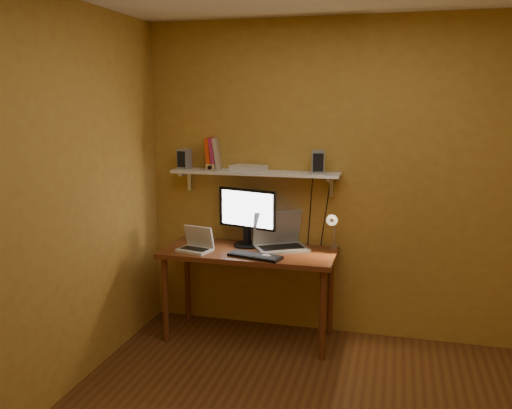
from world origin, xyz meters
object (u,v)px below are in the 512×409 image
(router, at_px, (249,168))
(speaker_left, at_px, (184,159))
(mouse, at_px, (266,256))
(laptop, at_px, (279,239))
(keyboard, at_px, (255,256))
(desk, at_px, (249,261))
(monitor, at_px, (247,214))
(desk_lamp, at_px, (333,227))
(wall_shelf, at_px, (255,173))
(netbook, at_px, (197,244))
(shelf_camera, at_px, (211,167))
(speaker_right, at_px, (318,162))

(router, bearing_deg, speaker_left, -179.66)
(mouse, height_order, router, router)
(laptop, relative_size, keyboard, 1.18)
(desk, xyz_separation_m, speaker_left, (-0.62, 0.20, 0.80))
(desk, height_order, laptop, laptop)
(desk, xyz_separation_m, laptop, (0.22, 0.14, 0.16))
(monitor, xyz_separation_m, laptop, (0.27, 0.01, -0.19))
(desk, xyz_separation_m, router, (-0.06, 0.20, 0.73))
(monitor, relative_size, mouse, 5.71)
(desk_lamp, height_order, router, router)
(wall_shelf, xyz_separation_m, router, (-0.06, 0.01, 0.04))
(netbook, bearing_deg, shelf_camera, 91.59)
(router, bearing_deg, shelf_camera, -165.20)
(desk, height_order, keyboard, keyboard)
(laptop, height_order, shelf_camera, shelf_camera)
(desk, height_order, mouse, mouse)
(monitor, bearing_deg, wall_shelf, 66.33)
(router, bearing_deg, speaker_right, -1.49)
(router, bearing_deg, netbook, -138.90)
(speaker_left, bearing_deg, mouse, -14.64)
(netbook, bearing_deg, keyboard, 5.60)
(keyboard, distance_m, shelf_camera, 0.85)
(speaker_right, xyz_separation_m, shelf_camera, (-0.88, -0.06, -0.06))
(keyboard, bearing_deg, desk_lamp, 43.25)
(shelf_camera, relative_size, router, 0.34)
(desk_lamp, distance_m, speaker_right, 0.53)
(wall_shelf, distance_m, router, 0.07)
(monitor, relative_size, desk_lamp, 1.39)
(keyboard, distance_m, router, 0.76)
(monitor, bearing_deg, netbook, -129.95)
(netbook, xyz_separation_m, mouse, (0.60, -0.08, -0.04))
(monitor, distance_m, laptop, 0.34)
(shelf_camera, bearing_deg, laptop, 1.58)
(speaker_right, bearing_deg, keyboard, -149.55)
(mouse, distance_m, shelf_camera, 0.90)
(monitor, bearing_deg, keyboard, -47.36)
(monitor, height_order, netbook, monitor)
(desk, bearing_deg, shelf_camera, 161.15)
(laptop, height_order, speaker_right, speaker_right)
(wall_shelf, relative_size, speaker_right, 7.63)
(laptop, xyz_separation_m, shelf_camera, (-0.58, -0.02, 0.57))
(wall_shelf, bearing_deg, laptop, -13.90)
(desk_lamp, xyz_separation_m, router, (-0.72, 0.08, 0.44))
(router, bearing_deg, mouse, -57.37)
(desk, relative_size, monitor, 2.69)
(keyboard, bearing_deg, wall_shelf, 119.29)
(netbook, distance_m, speaker_left, 0.75)
(mouse, xyz_separation_m, desk_lamp, (0.47, 0.31, 0.19))
(monitor, xyz_separation_m, speaker_right, (0.57, 0.06, 0.45))
(speaker_right, height_order, shelf_camera, speaker_right)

